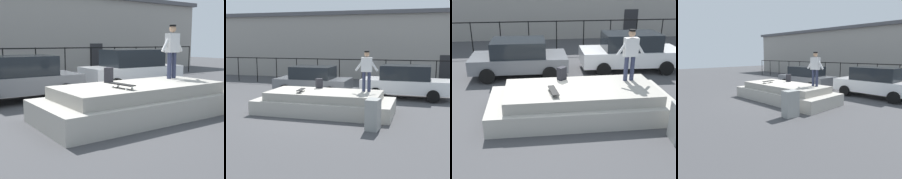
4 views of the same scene
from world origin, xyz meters
The scene contains 8 objects.
ground_plane centered at (0.00, 0.00, 0.00)m, with size 60.00×60.00×0.00m, color #424244.
concrete_ledge centered at (0.79, -0.30, 0.42)m, with size 5.80×2.54×0.92m.
skateboarder centered at (2.49, 0.17, 1.91)m, with size 0.98×0.27×1.70m.
skateboard centered at (-0.12, -0.71, 1.02)m, with size 0.30×0.81×0.12m.
backpack centered at (0.27, 0.49, 1.14)m, with size 0.28×0.20×0.44m, color black.
car_grey_sedan_near centered at (-1.26, 3.88, 0.83)m, with size 4.24×2.27×1.61m.
car_white_sedan_mid centered at (3.91, 4.05, 0.89)m, with size 4.69×2.22×1.76m.
fence_row centered at (0.00, 7.88, 1.22)m, with size 24.06×0.06×1.82m.
Camera 1 is at (-4.57, -6.80, 2.08)m, focal length 48.50 mm.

